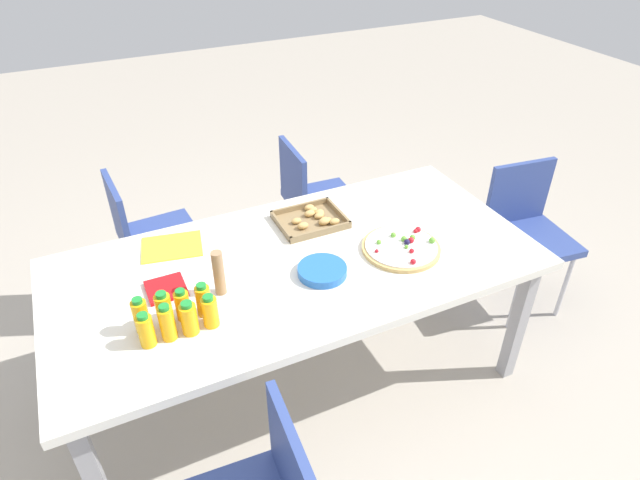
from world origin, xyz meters
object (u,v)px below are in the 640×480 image
juice_bottle_4 (141,316)px  chair_far_right (312,196)px  juice_bottle_7 (203,300)px  juice_bottle_1 (167,323)px  juice_bottle_0 (146,330)px  juice_bottle_5 (164,310)px  juice_bottle_2 (189,318)px  juice_bottle_6 (183,305)px  fruit_pizza (402,247)px  juice_bottle_3 (210,311)px  snack_tray (312,220)px  cardboard_tube (219,273)px  chair_end (526,226)px  paper_folder (172,247)px  plate_stack (322,271)px  party_table (297,272)px  chair_far_left (146,233)px  napkin_stack (166,289)px

juice_bottle_4 → chair_far_right: bearing=41.5°
juice_bottle_7 → juice_bottle_1: bearing=-154.5°
juice_bottle_0 → juice_bottle_5: 0.11m
chair_far_right → juice_bottle_2: juice_bottle_2 is taller
juice_bottle_6 → fruit_pizza: 0.97m
juice_bottle_3 → snack_tray: juice_bottle_3 is taller
juice_bottle_4 → juice_bottle_2: bearing=-27.9°
juice_bottle_0 → juice_bottle_5: size_ratio=0.93×
juice_bottle_1 → cardboard_tube: (0.24, 0.16, 0.03)m
chair_end → paper_folder: (-1.84, 0.28, 0.24)m
juice_bottle_0 → juice_bottle_1: juice_bottle_1 is taller
juice_bottle_1 → snack_tray: (0.78, 0.47, -0.06)m
juice_bottle_0 → plate_stack: 0.73m
party_table → chair_far_right: (0.45, 0.84, -0.18)m
plate_stack → cardboard_tube: (-0.41, 0.07, 0.08)m
chair_far_right → juice_bottle_0: bearing=-43.6°
juice_bottle_1 → plate_stack: (0.65, 0.10, -0.05)m
chair_far_left → chair_end: bearing=62.7°
juice_bottle_5 → chair_far_right: bearing=43.8°
party_table → juice_bottle_2: juice_bottle_2 is taller
juice_bottle_5 → paper_folder: 0.50m
party_table → juice_bottle_2: 0.58m
chair_far_left → juice_bottle_0: size_ratio=5.95×
juice_bottle_5 → juice_bottle_4: bearing=176.1°
juice_bottle_1 → juice_bottle_0: bearing=-180.0°
party_table → juice_bottle_4: (-0.67, -0.15, 0.13)m
juice_bottle_2 → paper_folder: 0.56m
paper_folder → juice_bottle_3: bearing=-87.4°
paper_folder → chair_far_right: bearing=29.5°
party_table → juice_bottle_2: (-0.52, -0.23, 0.13)m
party_table → juice_bottle_6: (-0.52, -0.15, 0.12)m
juice_bottle_7 → party_table: bearing=19.3°
juice_bottle_4 → napkin_stack: (0.12, 0.19, -0.06)m
snack_tray → plate_stack: 0.40m
juice_bottle_0 → cardboard_tube: bearing=27.5°
juice_bottle_7 → cardboard_tube: cardboard_tube is taller
paper_folder → plate_stack: bearing=-41.3°
napkin_stack → juice_bottle_1: bearing=-99.2°
chair_end → juice_bottle_0: juice_bottle_0 is taller
juice_bottle_6 → fruit_pizza: juice_bottle_6 is taller
juice_bottle_4 → juice_bottle_7: juice_bottle_4 is taller
juice_bottle_6 → chair_far_right: bearing=45.5°
juice_bottle_1 → snack_tray: 0.91m
chair_far_right → paper_folder: chair_far_right is taller
party_table → chair_far_left: size_ratio=2.49×
juice_bottle_2 → snack_tray: juice_bottle_2 is taller
party_table → juice_bottle_5: juice_bottle_5 is taller
juice_bottle_2 → paper_folder: bearing=84.5°
juice_bottle_5 → cardboard_tube: 0.25m
paper_folder → snack_tray: bearing=-6.9°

